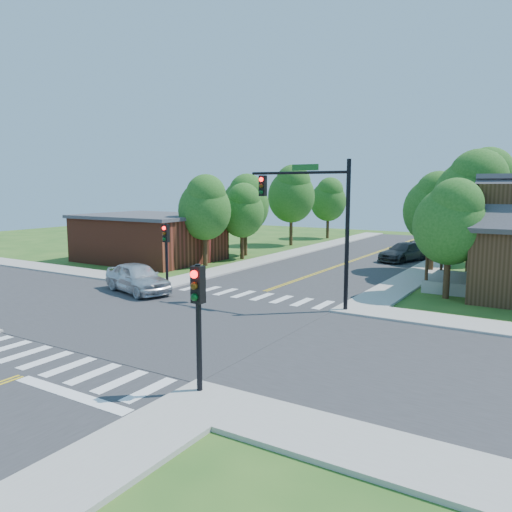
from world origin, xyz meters
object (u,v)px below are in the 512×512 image
Objects in this scene: signal_pole_se at (198,304)px; signal_mast_ne at (315,209)px; car_silver at (138,278)px; car_dgrey at (404,253)px; signal_pole_nw at (166,243)px.

signal_mast_ne is at bearing 98.56° from signal_pole_se.
signal_pole_se is 14.80m from car_silver.
signal_mast_ne is 18.18m from car_dgrey.
signal_mast_ne is 11.55m from signal_pole_se.
signal_mast_ne is 10.81m from car_silver.
signal_mast_ne is 1.33× the size of car_dgrey.
car_silver is (-0.31, -2.08, -1.82)m from signal_pole_nw.
car_dgrey is (-2.10, 28.91, -1.93)m from signal_pole_se.
car_silver is 0.98× the size of car_dgrey.
signal_pole_nw is at bearing -98.92° from car_dgrey.
signal_pole_nw is at bearing 8.96° from car_silver.
signal_pole_se is 15.84m from signal_pole_nw.
car_dgrey is (-0.41, 17.70, -4.12)m from signal_mast_ne.
signal_pole_se is 1.00× the size of signal_pole_nw.
signal_pole_se is 0.72× the size of car_silver.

